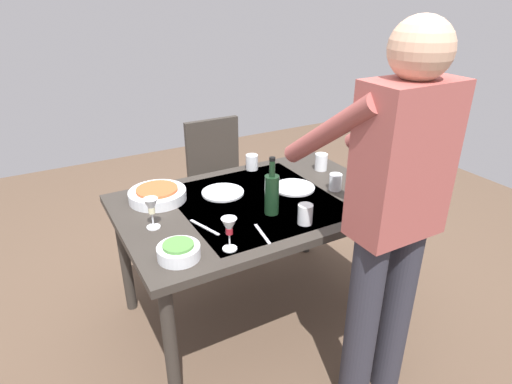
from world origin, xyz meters
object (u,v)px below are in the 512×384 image
object	(u,v)px
chair_near	(219,175)
water_cup_far_right	(305,214)
wine_bottle	(271,193)
water_cup_near_left	(335,182)
person_server	(392,211)
dinner_plate_near	(294,187)
side_bowl_salad	(179,251)
wine_glass_right	(151,208)
wine_glass_left	(229,228)
side_bowl_bread	(376,197)
water_cup_near_right	(252,162)
dinner_plate_far	(223,192)
dining_table	(256,213)
serving_bowl_pasta	(157,194)
water_cup_far_left	(321,162)

from	to	relation	value
chair_near	water_cup_far_right	world-z (taller)	chair_near
wine_bottle	water_cup_near_left	size ratio (longest dim) A/B	3.20
person_server	wine_bottle	size ratio (longest dim) A/B	5.71
water_cup_near_left	dinner_plate_near	size ratio (longest dim) A/B	0.40
dinner_plate_near	side_bowl_salad	bearing A→B (deg)	22.91
person_server	wine_glass_right	xyz separation A→B (m)	(0.76, -0.72, -0.12)
wine_glass_left	side_bowl_salad	distance (m)	0.23
side_bowl_salad	wine_glass_right	bearing A→B (deg)	-86.39
side_bowl_salad	wine_glass_left	bearing A→B (deg)	168.14
wine_glass_left	side_bowl_bread	world-z (taller)	wine_glass_left
wine_glass_right	water_cup_near_left	size ratio (longest dim) A/B	1.63
dinner_plate_near	chair_near	bearing A→B (deg)	-83.81
wine_bottle	water_cup_near_right	bearing A→B (deg)	-109.26
dinner_plate_far	dinner_plate_near	bearing A→B (deg)	160.15
water_cup_near_right	dinner_plate_near	xyz separation A→B (m)	(-0.07, 0.36, -0.04)
dining_table	dinner_plate_near	xyz separation A→B (m)	(-0.26, -0.03, 0.08)
water_cup_near_right	chair_near	bearing A→B (deg)	-87.87
wine_bottle	side_bowl_bread	bearing A→B (deg)	162.11
water_cup_far_right	serving_bowl_pasta	bearing A→B (deg)	-47.43
wine_bottle	dinner_plate_far	distance (m)	0.36
dinner_plate_near	dinner_plate_far	world-z (taller)	same
water_cup_near_left	water_cup_far_left	size ratio (longest dim) A/B	0.90
side_bowl_bread	dinner_plate_far	world-z (taller)	side_bowl_bread
side_bowl_salad	side_bowl_bread	distance (m)	1.07
person_server	dinner_plate_near	distance (m)	0.79
water_cup_far_left	dinner_plate_near	size ratio (longest dim) A/B	0.45
wine_glass_right	dinner_plate_near	bearing A→B (deg)	-177.09
dinner_plate_near	dinner_plate_far	xyz separation A→B (m)	(0.38, -0.14, 0.00)
wine_bottle	water_cup_near_right	xyz separation A→B (m)	(-0.19, -0.55, -0.06)
chair_near	wine_glass_left	bearing A→B (deg)	67.61
dining_table	water_cup_far_left	world-z (taller)	water_cup_far_left
chair_near	water_cup_far_left	bearing A→B (deg)	119.70
wine_glass_left	dinner_plate_far	distance (m)	0.57
wine_bottle	wine_glass_right	distance (m)	0.57
wine_glass_left	water_cup_far_left	world-z (taller)	wine_glass_left
water_cup_far_right	dinner_plate_far	distance (m)	0.53
water_cup_near_left	water_cup_far_left	bearing A→B (deg)	-111.24
chair_near	serving_bowl_pasta	distance (m)	0.89
wine_glass_right	water_cup_far_left	xyz separation A→B (m)	(-1.11, -0.19, -0.05)
dining_table	dinner_plate_near	bearing A→B (deg)	-173.76
side_bowl_bread	water_cup_far_left	bearing A→B (deg)	-92.76
water_cup_far_left	side_bowl_salad	world-z (taller)	water_cup_far_left
wine_bottle	side_bowl_salad	bearing A→B (deg)	15.75
dinner_plate_near	dinner_plate_far	size ratio (longest dim) A/B	1.00
wine_glass_left	serving_bowl_pasta	distance (m)	0.63
water_cup_near_right	side_bowl_salad	distance (m)	1.01
wine_glass_left	side_bowl_bread	distance (m)	0.86
wine_glass_left	dinner_plate_near	bearing A→B (deg)	-146.91
side_bowl_bread	dining_table	bearing A→B (deg)	-31.92
water_cup_far_left	side_bowl_bread	world-z (taller)	water_cup_far_left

